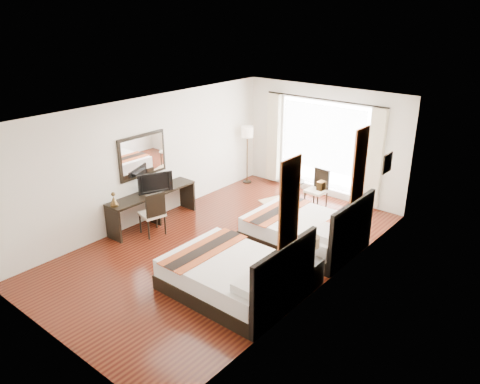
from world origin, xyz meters
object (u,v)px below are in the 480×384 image
Objects in this scene: console_desk at (153,208)px; table_lamp at (312,243)px; desk_chair at (153,221)px; floor_lamp at (247,136)px; vase at (303,261)px; bed_far at (306,231)px; television at (154,182)px; side_table at (295,191)px; nightstand at (307,273)px; fruit_bowl at (296,180)px; bed_near at (235,276)px; window_chair at (316,197)px.

table_lamp is at bearing 2.33° from console_desk.
desk_chair is 0.63× the size of floor_lamp.
vase is (0.01, -0.30, -0.21)m from table_lamp.
television is (-3.18, -1.23, 0.66)m from bed_far.
bed_far is 4.08× the size of side_table.
table_lamp is (0.81, -1.14, 0.45)m from bed_far.
nightstand is at bearing -160.41° from desk_chair.
fruit_bowl is at bearing 60.21° from console_desk.
bed_far is 1.47m from table_lamp.
floor_lamp is at bearing 126.53° from bed_near.
bed_near reaches higher than desk_chair.
nightstand is 3.83m from side_table.
floor_lamp is 2.63m from window_chair.
floor_lamp is at bearing -70.32° from desk_chair.
floor_lamp reaches higher than side_table.
fruit_bowl is (-1.43, 1.80, 0.24)m from bed_far.
side_table is 0.30m from fruit_bowl.
bed_near is at bearing -53.47° from floor_lamp.
bed_near is 3.32m from console_desk.
television is 3.33m from floor_lamp.
floor_lamp is 1.65× the size of window_chair.
side_table is at bearing -97.59° from desk_chair.
console_desk is at bearing -177.67° from table_lamp.
bed_near is at bearing -70.26° from side_table.
television is at bearing -158.89° from bed_far.
floor_lamp is at bearing 138.85° from vase.
television reaches higher than desk_chair.
television is (0.02, 0.07, 0.60)m from console_desk.
bed_near reaches higher than fruit_bowl.
floor_lamp reaches higher than fruit_bowl.
vase is at bearing 43.45° from bed_near.
console_desk is at bearing 178.04° from vase.
desk_chair is (-2.79, -1.67, -0.02)m from bed_far.
vase is 0.13× the size of desk_chair.
bed_near is 1.01× the size of bed_far.
table_lamp is 0.25× the size of floor_lamp.
bed_far is 0.99× the size of console_desk.
table_lamp is at bearing -52.64° from fruit_bowl.
bed_far reaches higher than desk_chair.
table_lamp is at bearing -52.35° from side_table.
desk_chair reaches higher than nightstand.
bed_far is at bearing 22.14° from console_desk.
nightstand is at bearing -88.66° from table_lamp.
fruit_bowl is (1.77, 3.10, 0.18)m from console_desk.
bed_far is at bearing -135.88° from desk_chair.
console_desk is at bearing -28.16° from desk_chair.
console_desk is 3.89m from window_chair.
vase is at bearing -1.96° from console_desk.
window_chair is at bearing 114.75° from bed_far.
console_desk is 3.57m from side_table.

